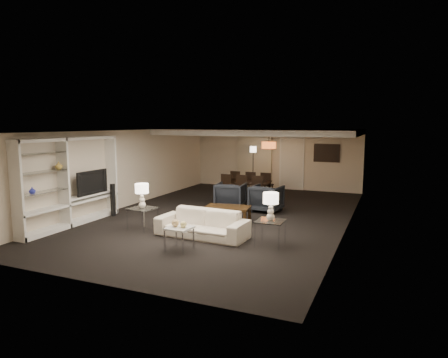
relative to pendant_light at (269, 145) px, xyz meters
name	(u,v)px	position (x,y,z in m)	size (l,w,h in m)	color
floor	(224,216)	(-0.30, -3.50, -1.92)	(11.00, 11.00, 0.00)	black
ceiling	(224,131)	(-0.30, -3.50, 0.58)	(7.00, 11.00, 0.02)	silver
wall_back	(275,159)	(-0.30, 2.00, -0.67)	(7.00, 0.02, 2.50)	beige
wall_front	(95,212)	(-0.30, -9.00, -0.67)	(7.00, 0.02, 2.50)	beige
wall_left	(125,169)	(-3.80, -3.50, -0.67)	(0.02, 11.00, 2.50)	beige
wall_right	(349,181)	(3.20, -3.50, -0.67)	(0.02, 11.00, 2.50)	beige
ceiling_soffit	(261,132)	(-0.30, 0.00, 0.48)	(7.00, 4.00, 0.20)	silver
curtains	(254,159)	(-1.20, 1.92, -0.72)	(1.50, 0.12, 2.40)	beige
door	(292,164)	(0.40, 1.97, -0.87)	(0.90, 0.05, 2.10)	silver
painting	(327,153)	(1.80, 1.96, -0.37)	(0.95, 0.04, 0.65)	#142D38
media_unit	(71,182)	(-3.61, -6.10, -0.74)	(0.38, 3.40, 2.35)	white
pendant_light	(269,145)	(0.00, 0.00, 0.00)	(0.52, 0.52, 0.24)	#D8591E
sofa	(202,224)	(0.08, -5.74, -1.60)	(2.22, 0.87, 0.65)	beige
coffee_table	(228,214)	(0.08, -4.14, -1.70)	(1.22, 0.71, 0.44)	black
armchair_left	(231,196)	(-0.52, -2.44, -1.51)	(0.88, 0.91, 0.83)	black
armchair_right	(266,198)	(0.68, -2.44, -1.51)	(0.88, 0.91, 0.83)	black
side_table_left	(143,219)	(-1.62, -5.74, -1.64)	(0.61, 0.61, 0.57)	silver
side_table_right	(270,233)	(1.78, -5.74, -1.64)	(0.61, 0.61, 0.57)	white
table_lamp_left	(142,196)	(-1.62, -5.74, -1.04)	(0.35, 0.35, 0.63)	white
table_lamp_right	(271,207)	(1.78, -5.74, -1.04)	(0.35, 0.35, 0.63)	beige
marble_table	(180,239)	(0.08, -6.84, -1.67)	(0.51, 0.51, 0.51)	white
gold_gourd_a	(175,223)	(-0.02, -6.84, -1.33)	(0.16, 0.16, 0.16)	tan
gold_gourd_b	(183,224)	(0.18, -6.84, -1.34)	(0.14, 0.14, 0.14)	#EED97E
television	(89,182)	(-3.58, -5.45, -0.84)	(0.15, 1.16, 0.67)	black
vase_blue	(32,190)	(-3.61, -7.34, -0.78)	(0.15, 0.15, 0.16)	#2931B4
vase_amber	(59,165)	(-3.61, -6.48, -0.27)	(0.18, 0.18, 0.19)	gold
floor_speaker	(113,200)	(-3.30, -4.80, -1.44)	(0.10, 0.10, 0.96)	black
dining_table	(246,190)	(-0.67, -0.55, -1.62)	(1.73, 0.97, 0.61)	black
chair_nl	(224,187)	(-1.27, -1.20, -1.47)	(0.42, 0.42, 0.90)	black
chair_nm	(240,188)	(-0.67, -1.20, -1.47)	(0.42, 0.42, 0.90)	black
chair_nr	(256,189)	(-0.07, -1.20, -1.47)	(0.42, 0.42, 0.90)	black
chair_fl	(237,182)	(-1.27, 0.10, -1.47)	(0.42, 0.42, 0.90)	black
chair_fm	(252,183)	(-0.67, 0.10, -1.47)	(0.42, 0.42, 0.90)	black
chair_fr	(267,184)	(-0.07, 0.10, -1.47)	(0.42, 0.42, 0.90)	black
floor_lamp	(253,169)	(-0.98, 1.11, -1.02)	(0.26, 0.26, 1.80)	black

